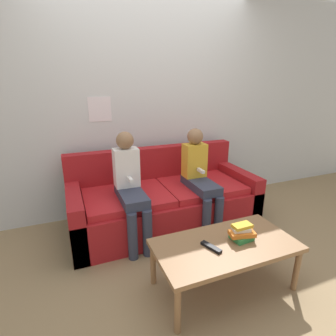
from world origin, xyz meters
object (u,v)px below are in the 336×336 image
(person_left, at_px, (130,184))
(tv_remote, at_px, (211,247))
(couch, at_px, (163,201))
(person_right, at_px, (200,175))
(coffee_table, at_px, (225,248))

(person_left, distance_m, tv_remote, 1.01)
(couch, bearing_deg, tv_remote, -92.78)
(person_left, xyz_separation_m, person_right, (0.76, -0.00, -0.01))
(person_left, height_order, person_right, person_left)
(couch, xyz_separation_m, person_left, (-0.42, -0.20, 0.33))
(couch, bearing_deg, person_right, -30.77)
(coffee_table, bearing_deg, couch, 94.10)
(couch, bearing_deg, coffee_table, -85.90)
(couch, xyz_separation_m, tv_remote, (-0.05, -1.11, 0.13))
(coffee_table, distance_m, tv_remote, 0.14)
(person_left, bearing_deg, coffee_table, -61.18)
(couch, height_order, coffee_table, couch)
(coffee_table, xyz_separation_m, person_left, (-0.50, 0.90, 0.26))
(person_left, bearing_deg, couch, 25.61)
(coffee_table, xyz_separation_m, person_right, (0.26, 0.90, 0.25))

